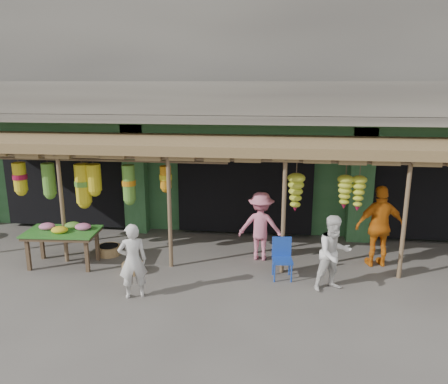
# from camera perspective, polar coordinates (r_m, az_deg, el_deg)

# --- Properties ---
(ground) EXTENTS (80.00, 80.00, 0.00)m
(ground) POSITION_cam_1_polar(r_m,az_deg,el_deg) (10.13, 1.78, -9.62)
(ground) COLOR #514C47
(ground) RESTS_ON ground
(building) EXTENTS (16.40, 6.80, 7.00)m
(building) POSITION_cam_1_polar(r_m,az_deg,el_deg) (14.14, 3.67, 11.27)
(building) COLOR gray
(building) RESTS_ON ground
(awning) EXTENTS (14.00, 2.70, 2.79)m
(awning) POSITION_cam_1_polar(r_m,az_deg,el_deg) (10.19, 1.41, 5.68)
(awning) COLOR brown
(awning) RESTS_ON ground
(flower_table) EXTENTS (1.66, 1.04, 0.96)m
(flower_table) POSITION_cam_1_polar(r_m,az_deg,el_deg) (10.57, -20.25, -4.98)
(flower_table) COLOR brown
(flower_table) RESTS_ON ground
(blue_chair) EXTENTS (0.46, 0.46, 0.87)m
(blue_chair) POSITION_cam_1_polar(r_m,az_deg,el_deg) (9.49, 7.59, -8.25)
(blue_chair) COLOR #193DA3
(blue_chair) RESTS_ON ground
(basket_mid) EXTENTS (0.65, 0.65, 0.22)m
(basket_mid) POSITION_cam_1_polar(r_m,az_deg,el_deg) (11.07, -14.79, -7.36)
(basket_mid) COLOR olive
(basket_mid) RESTS_ON ground
(basket_right) EXTENTS (0.60, 0.60, 0.21)m
(basket_right) POSITION_cam_1_polar(r_m,az_deg,el_deg) (9.97, -11.83, -9.67)
(basket_right) COLOR #A77A4E
(basket_right) RESTS_ON ground
(person_front) EXTENTS (0.64, 0.55, 1.50)m
(person_front) POSITION_cam_1_polar(r_m,az_deg,el_deg) (8.66, -11.83, -8.81)
(person_front) COLOR silver
(person_front) RESTS_ON ground
(person_right) EXTENTS (0.93, 0.85, 1.56)m
(person_right) POSITION_cam_1_polar(r_m,az_deg,el_deg) (9.03, 14.14, -7.77)
(person_right) COLOR white
(person_right) RESTS_ON ground
(person_vendor) EXTENTS (1.16, 0.63, 1.87)m
(person_vendor) POSITION_cam_1_polar(r_m,az_deg,el_deg) (10.44, 19.69, -4.25)
(person_vendor) COLOR orange
(person_vendor) RESTS_ON ground
(person_shopper) EXTENTS (1.10, 0.69, 1.63)m
(person_shopper) POSITION_cam_1_polar(r_m,az_deg,el_deg) (10.27, 4.82, -4.46)
(person_shopper) COLOR #D5718A
(person_shopper) RESTS_ON ground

